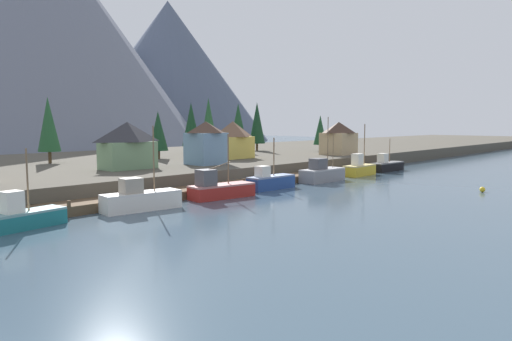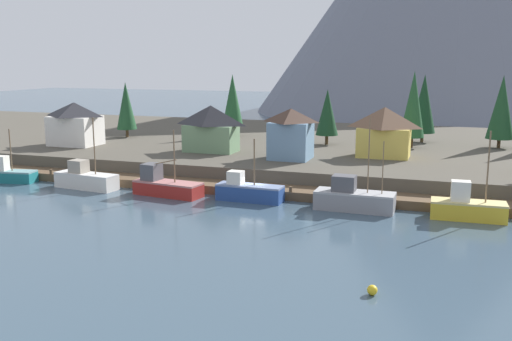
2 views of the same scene
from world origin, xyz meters
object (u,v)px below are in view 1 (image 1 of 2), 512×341
at_px(fishing_boat_white, 140,199).
at_px(conifer_far_left, 238,124).
at_px(conifer_back_left, 158,131).
at_px(conifer_near_right, 257,123).
at_px(conifer_mid_right, 49,124).
at_px(fishing_boat_yellow, 359,169).
at_px(channel_buoy, 482,189).
at_px(conifer_centre, 209,123).
at_px(fishing_boat_blue, 270,181).
at_px(fishing_boat_red, 219,189).
at_px(house_yellow, 233,139).
at_px(fishing_boat_grey, 322,174).
at_px(house_blue, 206,143).
at_px(conifer_near_left, 191,124).
at_px(house_tan, 339,138).
at_px(house_green, 128,145).
at_px(fishing_boat_black, 387,166).
at_px(fishing_boat_teal, 21,217).

relative_size(fishing_boat_white, conifer_far_left, 0.81).
bearing_deg(conifer_back_left, conifer_near_right, 7.76).
bearing_deg(conifer_mid_right, fishing_boat_yellow, -41.97).
relative_size(conifer_back_left, channel_buoy, 12.21).
distance_m(conifer_mid_right, conifer_centre, 30.55).
bearing_deg(fishing_boat_blue, conifer_mid_right, 115.41).
relative_size(fishing_boat_blue, fishing_boat_yellow, 0.85).
height_order(fishing_boat_red, channel_buoy, fishing_boat_red).
height_order(fishing_boat_blue, house_yellow, house_yellow).
xyz_separation_m(conifer_near_right, conifer_centre, (-17.97, -3.43, 0.05)).
relative_size(fishing_boat_grey, house_blue, 1.47).
relative_size(conifer_near_left, conifer_centre, 0.94).
height_order(fishing_boat_red, fishing_boat_grey, fishing_boat_grey).
xyz_separation_m(fishing_boat_yellow, conifer_mid_right, (-37.82, 34.02, 7.54)).
xyz_separation_m(conifer_near_right, channel_buoy, (-16.64, -55.23, -8.58)).
bearing_deg(conifer_near_right, conifer_mid_right, 179.18).
xyz_separation_m(house_tan, channel_buoy, (-17.62, -33.55, -5.55)).
relative_size(house_green, conifer_near_left, 0.71).
distance_m(fishing_boat_red, fishing_boat_grey, 21.66).
bearing_deg(fishing_boat_black, house_green, 161.60).
bearing_deg(channel_buoy, conifer_mid_right, 119.47).
bearing_deg(conifer_near_left, conifer_far_left, -14.14).
distance_m(house_yellow, conifer_back_left, 13.47).
relative_size(house_tan, house_green, 0.87).
xyz_separation_m(conifer_mid_right, conifer_back_left, (17.55, -4.87, -1.22)).
height_order(fishing_boat_teal, fishing_boat_red, fishing_boat_red).
xyz_separation_m(fishing_boat_grey, conifer_far_left, (16.01, 34.02, 7.34)).
bearing_deg(house_tan, house_green, 173.72).
height_order(fishing_boat_teal, channel_buoy, fishing_boat_teal).
bearing_deg(conifer_back_left, fishing_boat_blue, -95.08).
relative_size(house_tan, conifer_near_right, 0.59).
distance_m(house_yellow, house_green, 24.14).
bearing_deg(conifer_far_left, channel_buoy, -101.20).
height_order(fishing_boat_black, conifer_far_left, conifer_far_left).
height_order(fishing_boat_blue, conifer_back_left, conifer_back_left).
distance_m(fishing_boat_teal, fishing_boat_blue, 32.73).
xyz_separation_m(fishing_boat_red, conifer_far_left, (37.66, 34.35, 7.45)).
bearing_deg(channel_buoy, fishing_boat_blue, 126.98).
distance_m(fishing_boat_red, fishing_boat_yellow, 32.83).
xyz_separation_m(conifer_near_right, conifer_back_left, (-30.70, -4.18, -1.43)).
relative_size(fishing_boat_white, fishing_boat_blue, 1.16).
xyz_separation_m(house_blue, conifer_near_left, (15.57, 22.44, 2.70)).
xyz_separation_m(conifer_near_left, conifer_back_left, (-13.89, -7.60, -1.11)).
bearing_deg(house_green, house_yellow, 7.85).
bearing_deg(fishing_boat_red, conifer_far_left, 49.98).
bearing_deg(house_yellow, fishing_boat_black, -43.96).
height_order(house_green, channel_buoy, house_green).
bearing_deg(house_green, fishing_boat_teal, -141.27).
distance_m(conifer_mid_right, channel_buoy, 64.78).
bearing_deg(fishing_boat_yellow, house_yellow, 115.71).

